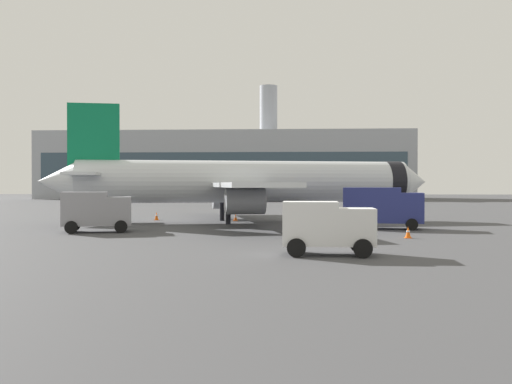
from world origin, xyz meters
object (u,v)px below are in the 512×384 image
safety_cone_near (236,217)px  fuel_truck (382,206)px  airplane_at_gate (244,182)px  cargo_van (327,225)px  service_truck (96,210)px  safety_cone_far (157,216)px  safety_cone_mid (408,232)px

safety_cone_near → fuel_truck: bearing=-36.9°
airplane_at_gate → cargo_van: 24.72m
airplane_at_gate → service_truck: 15.23m
fuel_truck → safety_cone_far: size_ratio=7.90×
safety_cone_near → safety_cone_mid: size_ratio=0.84×
airplane_at_gate → cargo_van: size_ratio=7.95×
service_truck → cargo_van: size_ratio=1.17×
service_truck → cargo_van: (15.68, -12.47, -0.16)m
airplane_at_gate → safety_cone_near: airplane_at_gate is taller
cargo_van → safety_cone_mid: 10.80m
cargo_van → safety_cone_near: bearing=104.7°
service_truck → cargo_van: service_truck is taller
cargo_van → safety_cone_far: cargo_van is taller
fuel_truck → cargo_van: 17.60m
service_truck → safety_cone_far: (1.15, 13.99, -1.21)m
safety_cone_mid → safety_cone_far: (-20.31, 17.41, 0.02)m
fuel_truck → safety_cone_near: (-12.24, 9.19, -1.46)m
cargo_van → safety_cone_near: 26.84m
safety_cone_mid → safety_cone_far: safety_cone_far is taller
service_truck → safety_cone_mid: service_truck is taller
safety_cone_mid → airplane_at_gate: bearing=128.0°
airplane_at_gate → safety_cone_near: 4.03m
safety_cone_near → safety_cone_mid: 21.07m
service_truck → safety_cone_far: 14.09m
fuel_truck → safety_cone_far: 22.23m
safety_cone_mid → fuel_truck: bearing=92.7°
fuel_truck → service_truck: bearing=-168.5°
airplane_at_gate → safety_cone_mid: bearing=-52.0°
service_truck → fuel_truck: (21.10, 4.27, 0.16)m
airplane_at_gate → safety_cone_mid: airplane_at_gate is taller
fuel_truck → safety_cone_far: bearing=154.0°
cargo_van → safety_cone_near: (-6.82, 25.93, -1.14)m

